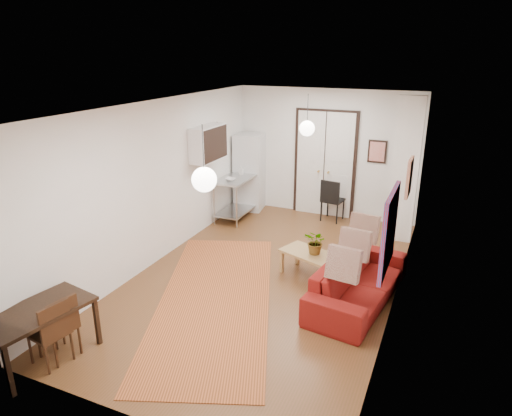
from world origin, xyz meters
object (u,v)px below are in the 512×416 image
at_px(kitchen_counter, 237,191).
at_px(black_side_chair, 334,195).
at_px(dining_table, 38,316).
at_px(coffee_table, 310,256).
at_px(sofa, 358,281).
at_px(fridge, 250,172).
at_px(dining_chair_near, 61,318).
at_px(dining_chair_far, 53,323).

height_order(kitchen_counter, black_side_chair, black_side_chair).
bearing_deg(dining_table, coffee_table, 55.38).
xyz_separation_m(sofa, coffee_table, (-0.93, 0.49, 0.04)).
bearing_deg(fridge, dining_chair_near, -96.65).
xyz_separation_m(dining_table, black_side_chair, (2.06, 6.39, -0.05)).
xyz_separation_m(dining_table, dining_chair_far, (0.14, 0.09, -0.12)).
bearing_deg(dining_chair_far, black_side_chair, 173.53).
bearing_deg(dining_table, sofa, 41.90).
height_order(sofa, dining_chair_near, dining_chair_near).
height_order(fridge, dining_chair_far, fridge).
bearing_deg(dining_table, dining_chair_near, 56.16).
bearing_deg(coffee_table, dining_table, -124.62).
relative_size(kitchen_counter, dining_table, 0.92).
relative_size(sofa, dining_chair_near, 2.64).
bearing_deg(kitchen_counter, dining_chair_near, -88.84).
bearing_deg(coffee_table, black_side_chair, 96.61).
relative_size(coffee_table, dining_chair_far, 1.27).
distance_m(kitchen_counter, dining_chair_near, 5.37).
height_order(fridge, black_side_chair, fridge).
relative_size(coffee_table, dining_chair_near, 1.27).
relative_size(kitchen_counter, dining_chair_near, 1.46).
relative_size(coffee_table, black_side_chair, 1.14).
height_order(kitchen_counter, dining_chair_near, kitchen_counter).
height_order(kitchen_counter, fridge, fridge).
distance_m(fridge, dining_chair_far, 6.23).
distance_m(sofa, kitchen_counter, 4.23).
distance_m(dining_table, dining_chair_near, 0.29).
relative_size(fridge, dining_table, 1.33).
relative_size(fridge, black_side_chair, 1.89).
distance_m(sofa, black_side_chair, 3.64).
xyz_separation_m(coffee_table, kitchen_counter, (-2.40, 2.10, 0.26)).
height_order(coffee_table, kitchen_counter, kitchen_counter).
xyz_separation_m(kitchen_counter, dining_table, (-0.00, -5.58, -0.01)).
relative_size(coffee_table, fridge, 0.60).
bearing_deg(sofa, dining_table, 139.90).
bearing_deg(coffee_table, dining_chair_far, -123.64).
relative_size(kitchen_counter, fridge, 0.69).
distance_m(coffee_table, fridge, 3.74).
distance_m(fridge, dining_table, 6.31).
height_order(coffee_table, dining_chair_far, dining_chair_far).
relative_size(sofa, black_side_chair, 2.37).
bearing_deg(dining_chair_near, dining_chair_far, 10.45).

